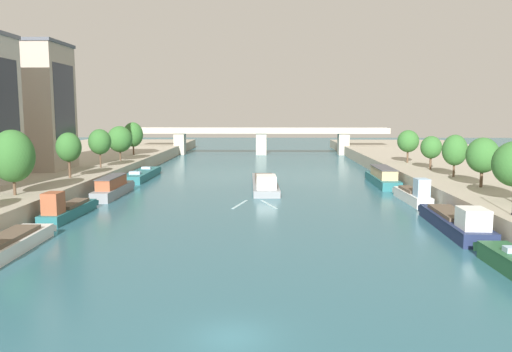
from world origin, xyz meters
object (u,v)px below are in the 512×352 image
moored_boat_right_downstream (456,221)px  moored_boat_right_end (413,194)px  barge_midriver (265,183)px  tree_right_distant (408,141)px  moored_boat_left_end (113,188)px  tree_left_midway (133,135)px  bridge_far (261,137)px  moored_boat_left_far (142,175)px  tree_right_far (455,150)px  moored_boat_left_lone (67,209)px  tree_left_third (100,142)px  tree_left_end_of_row (69,147)px  tree_right_nearest (431,147)px  tree_left_past_mid (120,139)px  tree_left_nearest (13,156)px  tree_right_by_lamp (483,155)px  moored_boat_right_near (383,177)px

moored_boat_right_downstream → moored_boat_right_end: size_ratio=1.36×
barge_midriver → tree_right_distant: tree_right_distant is taller
moored_boat_left_end → tree_left_midway: (-7.18, 37.67, 5.56)m
tree_left_midway → bridge_far: size_ratio=0.10×
moored_boat_left_end → moored_boat_right_downstream: bearing=-26.2°
moored_boat_left_far → tree_right_far: size_ratio=2.73×
tree_left_midway → moored_boat_right_end: bearing=-41.4°
tree_left_midway → tree_right_distant: tree_left_midway is taller
moored_boat_left_far → moored_boat_right_downstream: 55.33m
moored_boat_left_lone → tree_left_third: size_ratio=1.87×
barge_midriver → moored_boat_right_downstream: moored_boat_right_downstream is taller
tree_left_third → moored_boat_right_end: bearing=-20.5°
tree_right_far → moored_boat_right_downstream: bearing=-109.3°
tree_left_midway → tree_left_third: bearing=-87.4°
tree_left_end_of_row → moored_boat_left_far: bearing=72.8°
tree_left_midway → tree_right_nearest: (54.30, -25.76, -0.78)m
tree_left_past_mid → moored_boat_left_lone: bearing=-81.9°
barge_midriver → tree_left_past_mid: bearing=147.5°
bridge_far → tree_right_far: bearing=-66.7°
moored_boat_left_far → tree_left_end_of_row: size_ratio=2.58×
moored_boat_left_end → moored_boat_left_far: (-0.62, 18.42, -0.51)m
tree_left_nearest → tree_right_nearest: bearing=25.8°
moored_boat_left_end → moored_boat_right_end: bearing=-5.6°
moored_boat_left_end → tree_left_nearest: 16.42m
moored_boat_left_end → bridge_far: bridge_far is taller
barge_midriver → tree_left_nearest: (-27.39, -21.71, 5.95)m
tree_right_by_lamp → tree_right_far: (0.21, 9.68, -0.12)m
moored_boat_left_far → moored_boat_right_near: bearing=-9.6°
barge_midriver → bridge_far: bearing=91.3°
barge_midriver → tree_right_distant: size_ratio=3.68×
barge_midriver → tree_right_nearest: (26.23, 4.21, 5.15)m
moored_boat_right_near → moored_boat_left_far: bearing=170.4°
moored_boat_right_end → tree_left_midway: tree_left_midway is taller
bridge_far → tree_left_third: bearing=-115.3°
tree_left_end_of_row → bridge_far: size_ratio=0.09×
barge_midriver → tree_right_distant: 30.01m
tree_left_midway → tree_right_nearest: tree_left_midway is taller
moored_boat_right_downstream → moored_boat_right_end: bearing=88.8°
moored_boat_right_end → bridge_far: bridge_far is taller
moored_boat_left_lone → tree_left_past_mid: tree_left_past_mid is taller
moored_boat_right_end → tree_left_midway: 63.16m
moored_boat_left_end → tree_left_past_mid: 26.27m
moored_boat_left_far → tree_left_midway: size_ratio=2.36×
tree_left_nearest → tree_right_distant: tree_left_nearest is taller
moored_boat_right_near → tree_right_far: (7.87, -8.87, 5.02)m
tree_left_end_of_row → barge_midriver: bearing=14.8°
moored_boat_left_lone → moored_boat_right_end: (40.61, 10.50, 0.06)m
barge_midriver → moored_boat_left_lone: moored_boat_left_lone is taller
tree_left_midway → tree_right_far: (54.63, -34.92, -0.52)m
barge_midriver → tree_left_midway: bearing=133.1°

